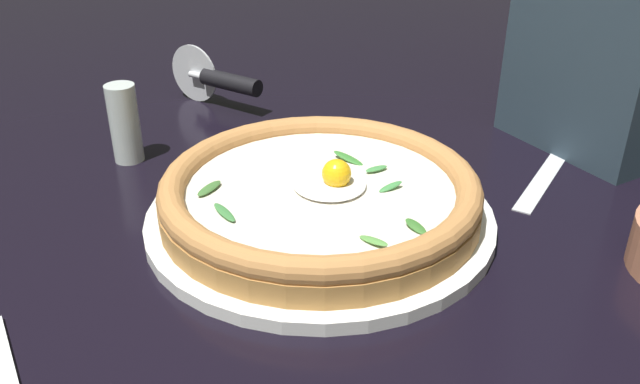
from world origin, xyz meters
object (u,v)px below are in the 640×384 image
at_px(pizza, 320,192).
at_px(table_knife, 563,148).
at_px(pizza_cutter, 219,79).
at_px(pepper_shaker, 125,123).

distance_m(pizza, table_knife, 0.32).
distance_m(pizza, pizza_cutter, 0.32).
relative_size(pizza_cutter, pepper_shaker, 1.50).
distance_m(pizza_cutter, pepper_shaker, 0.18).
bearing_deg(table_knife, pizza_cutter, 47.66).
bearing_deg(pizza, pepper_shaker, 33.72).
bearing_deg(pizza, table_knife, -84.26).
relative_size(pizza, table_knife, 1.36).
height_order(pizza_cutter, pepper_shaker, pepper_shaker).
xyz_separation_m(pizza, pizza_cutter, (0.32, 0.00, 0.01)).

